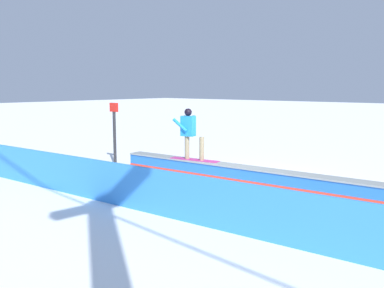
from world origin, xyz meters
The scene contains 5 objects.
ground_plane centered at (0.00, 0.00, 0.00)m, with size 120.00×120.00×0.00m, color white.
grind_box centered at (0.00, 0.00, 0.23)m, with size 7.77×0.93×0.50m.
snowboarder centered at (1.58, 0.11, 1.32)m, with size 1.59×0.59×1.51m.
safety_fence centered at (0.00, 3.48, 0.49)m, with size 11.62×0.06×0.97m, color #3285E6.
trail_marker centered at (4.62, 0.44, 1.13)m, with size 0.40×0.10×2.12m.
Camera 1 is at (-6.35, 9.46, 2.66)m, focal length 39.13 mm.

